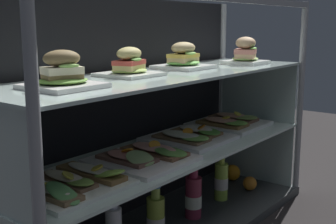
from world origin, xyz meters
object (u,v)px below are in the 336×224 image
Objects in this scene: open_sandwich_tray_near_left_corner at (144,156)px; orange_fruit_near_left_post at (232,172)px; plated_roll_sandwich_center at (129,65)px; juice_bottle_near_post at (155,215)px; plated_roll_sandwich_near_left_corner at (63,76)px; open_sandwich_tray_far_right at (230,122)px; open_sandwich_tray_left_of_center at (69,182)px; plated_roll_sandwich_mid_left at (183,59)px; orange_fruit_beside_bottles at (250,183)px; open_sandwich_tray_mid_right at (190,136)px; plated_roll_sandwich_far_right at (245,53)px; juice_bottle_back_left at (221,181)px; juice_bottle_back_center at (193,197)px.

open_sandwich_tray_near_left_corner reaches higher than orange_fruit_near_left_post.
juice_bottle_near_post is (0.09, -0.04, -0.59)m from plated_roll_sandwich_center.
plated_roll_sandwich_near_left_corner is 0.62× the size of open_sandwich_tray_far_right.
plated_roll_sandwich_center is at bearing 10.96° from open_sandwich_tray_left_of_center.
open_sandwich_tray_left_of_center is 3.86× the size of orange_fruit_near_left_post.
open_sandwich_tray_near_left_corner is 1.00× the size of open_sandwich_tray_far_right.
orange_fruit_beside_bottles is at bearing -15.38° from plated_roll_sandwich_mid_left.
orange_fruit_near_left_post is at bearing 3.38° from plated_roll_sandwich_mid_left.
open_sandwich_tray_far_right is (0.34, 0.01, 0.00)m from open_sandwich_tray_mid_right.
juice_bottle_near_post is at bearing -23.56° from plated_roll_sandwich_center.
open_sandwich_tray_mid_right is at bearing 169.37° from plated_roll_sandwich_far_right.
plated_roll_sandwich_center is 0.48m from open_sandwich_tray_left_of_center.
juice_bottle_near_post reaches higher than orange_fruit_near_left_post.
plated_roll_sandwich_far_right is 0.74× the size of juice_bottle_back_left.
orange_fruit_near_left_post is (0.14, 0.06, -0.30)m from open_sandwich_tray_far_right.
open_sandwich_tray_left_of_center is (-1.04, 0.02, -0.34)m from plated_roll_sandwich_far_right.
open_sandwich_tray_mid_right reaches higher than juice_bottle_near_post.
plated_roll_sandwich_mid_left is at bearing 12.56° from open_sandwich_tray_near_left_corner.
open_sandwich_tray_left_of_center is at bearing -173.67° from plated_roll_sandwich_mid_left.
open_sandwich_tray_near_left_corner is (0.35, -0.01, -0.32)m from plated_roll_sandwich_near_left_corner.
open_sandwich_tray_near_left_corner is 0.89m from orange_fruit_near_left_post.
open_sandwich_tray_far_right is (1.04, 0.04, -0.32)m from plated_roll_sandwich_near_left_corner.
juice_bottle_back_left is at bearing 164.20° from plated_roll_sandwich_far_right.
plated_roll_sandwich_near_left_corner is 0.69m from plated_roll_sandwich_mid_left.
plated_roll_sandwich_near_left_corner is 0.88m from juice_bottle_back_center.
plated_roll_sandwich_center is at bearing -177.40° from orange_fruit_near_left_post.
orange_fruit_near_left_post is (0.51, 0.10, -0.05)m from juice_bottle_back_center.
juice_bottle_back_center is at bearing -0.31° from plated_roll_sandwich_near_left_corner.
open_sandwich_tray_mid_right is 0.33m from juice_bottle_back_left.
open_sandwich_tray_left_of_center is at bearing -65.38° from plated_roll_sandwich_near_left_corner.
orange_fruit_beside_bottles is at bearing -7.93° from plated_roll_sandwich_center.
plated_roll_sandwich_near_left_corner is 0.86× the size of juice_bottle_back_center.
juice_bottle_near_post is 0.67m from orange_fruit_beside_bottles.
juice_bottle_near_post is (-0.25, -0.05, -0.59)m from plated_roll_sandwich_mid_left.
orange_fruit_beside_bottles is (0.06, -0.09, -0.31)m from open_sandwich_tray_far_right.
juice_bottle_near_post is 2.49× the size of orange_fruit_near_left_post.
plated_roll_sandwich_mid_left reaches higher than plated_roll_sandwich_center.
plated_roll_sandwich_far_right reaches higher than plated_roll_sandwich_near_left_corner.
plated_roll_sandwich_far_right is 0.85m from juice_bottle_near_post.
open_sandwich_tray_far_right is at bearing 15.56° from juice_bottle_back_left.
open_sandwich_tray_near_left_corner is (0.34, -0.00, 0.00)m from open_sandwich_tray_left_of_center.
plated_roll_sandwich_far_right is at bearing -3.76° from juice_bottle_back_center.
open_sandwich_tray_left_of_center reaches higher than juice_bottle_near_post.
open_sandwich_tray_mid_right is 1.38× the size of juice_bottle_back_center.
open_sandwich_tray_mid_right is 1.37× the size of juice_bottle_back_left.
open_sandwich_tray_left_of_center reaches higher than orange_fruit_near_left_post.
orange_fruit_near_left_post is (0.74, 0.08, -0.04)m from juice_bottle_near_post.
open_sandwich_tray_far_right is at bearing 1.13° from open_sandwich_tray_mid_right.
open_sandwich_tray_mid_right is 0.52m from orange_fruit_beside_bottles.
plated_roll_sandwich_mid_left reaches higher than open_sandwich_tray_far_right.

